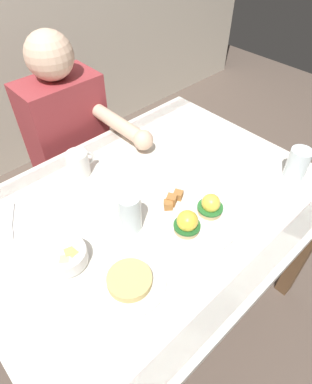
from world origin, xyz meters
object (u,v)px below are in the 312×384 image
object	(u,v)px
eggs_benedict_plate	(196,217)
coffee_mug	(79,163)
dining_table	(152,223)
water_glass_far	(297,165)
side_plate	(130,282)
water_glass_near	(130,215)
fork	(11,223)
fruit_bowl	(67,257)
diner_person	(73,142)

from	to	relation	value
eggs_benedict_plate	coffee_mug	xyz separation A→B (m)	(-0.14, 0.45, 0.03)
dining_table	eggs_benedict_plate	xyz separation A→B (m)	(0.05, -0.16, 0.13)
water_glass_far	side_plate	xyz separation A→B (m)	(-0.74, 0.07, -0.04)
water_glass_near	side_plate	distance (m)	0.21
coffee_mug	fork	bearing A→B (deg)	-170.15
water_glass_far	side_plate	distance (m)	0.74
fruit_bowl	coffee_mug	xyz separation A→B (m)	(0.25, 0.31, 0.02)
dining_table	water_glass_far	size ratio (longest dim) A/B	10.42
dining_table	fork	bearing A→B (deg)	148.37
dining_table	eggs_benedict_plate	distance (m)	0.21
coffee_mug	fork	world-z (taller)	coffee_mug
coffee_mug	side_plate	distance (m)	0.51
water_glass_near	water_glass_far	size ratio (longest dim) A/B	1.19
side_plate	diner_person	distance (m)	0.85
water_glass_far	side_plate	size ratio (longest dim) A/B	0.58
fruit_bowl	water_glass_far	xyz separation A→B (m)	(0.82, -0.25, 0.02)
eggs_benedict_plate	water_glass_near	distance (m)	0.21
coffee_mug	dining_table	bearing A→B (deg)	-72.84
fruit_bowl	water_glass_near	distance (m)	0.22
fork	side_plate	world-z (taller)	side_plate
dining_table	fruit_bowl	world-z (taller)	fruit_bowl
fork	water_glass_far	size ratio (longest dim) A/B	1.25
eggs_benedict_plate	water_glass_near	bearing A→B (deg)	143.15
fork	water_glass_near	xyz separation A→B (m)	(0.27, -0.28, 0.06)
side_plate	water_glass_near	bearing A→B (deg)	49.19
diner_person	eggs_benedict_plate	bearing A→B (deg)	-90.33
dining_table	coffee_mug	xyz separation A→B (m)	(-0.09, 0.30, 0.16)
fork	water_glass_far	distance (m)	1.01
coffee_mug	water_glass_far	xyz separation A→B (m)	(0.57, -0.55, 0.00)
dining_table	coffee_mug	distance (m)	0.35
dining_table	water_glass_near	xyz separation A→B (m)	(-0.12, -0.03, 0.17)
dining_table	fork	world-z (taller)	fork
water_glass_far	side_plate	bearing A→B (deg)	174.52
dining_table	water_glass_far	distance (m)	0.57
coffee_mug	side_plate	xyz separation A→B (m)	(-0.16, -0.48, -0.04)
water_glass_near	water_glass_far	world-z (taller)	water_glass_near
fruit_bowl	fork	size ratio (longest dim) A/B	0.84
dining_table	fruit_bowl	xyz separation A→B (m)	(-0.34, -0.01, 0.14)
dining_table	water_glass_near	distance (m)	0.21
fruit_bowl	water_glass_near	world-z (taller)	water_glass_near
fork	diner_person	size ratio (longest dim) A/B	0.13
eggs_benedict_plate	coffee_mug	size ratio (longest dim) A/B	2.42
fork	water_glass_far	xyz separation A→B (m)	(0.88, -0.50, 0.05)
eggs_benedict_plate	diner_person	world-z (taller)	diner_person
eggs_benedict_plate	fruit_bowl	world-z (taller)	eggs_benedict_plate
eggs_benedict_plate	diner_person	size ratio (longest dim) A/B	0.24
dining_table	diner_person	world-z (taller)	diner_person
diner_person	coffee_mug	bearing A→B (deg)	-114.95
diner_person	fork	bearing A→B (deg)	-141.28
diner_person	side_plate	bearing A→B (deg)	-111.07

